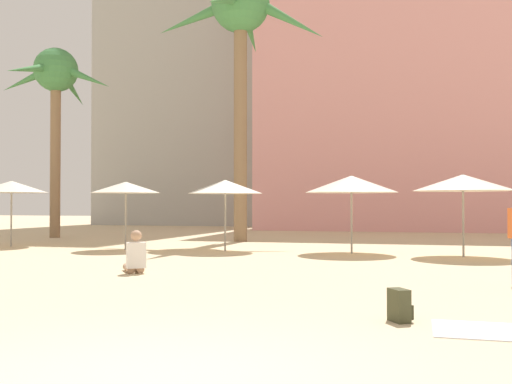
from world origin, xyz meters
The scene contains 11 objects.
hotel_pink centered at (5.00, 32.84, 8.90)m, with size 22.49×10.75×17.79m, color pink.
palm_tree_far_left centered at (-4.31, 18.05, 8.75)m, with size 7.10×7.24×10.69m.
palm_tree_left centered at (-12.96, 18.54, 6.84)m, with size 5.90×5.86×8.40m.
cafe_umbrella_0 centered at (0.47, 13.48, 2.10)m, with size 2.80×2.80×2.35m.
cafe_umbrella_1 centered at (-6.79, 13.07, 2.03)m, with size 2.25×2.25×2.22m.
cafe_umbrella_3 centered at (-11.39, 13.49, 2.10)m, with size 2.49×2.49×2.31m.
cafe_umbrella_5 centered at (3.64, 13.03, 2.10)m, with size 2.79×2.79×2.33m.
cafe_umbrella_6 centered at (-3.51, 13.43, 2.04)m, with size 2.38×2.38×2.26m.
beach_towel centered at (3.13, 2.91, 0.01)m, with size 1.56×1.03×0.01m, color white.
backpack centered at (1.97, 3.24, 0.20)m, with size 0.34×0.35×0.42m.
person_far_left centered at (-3.66, 7.28, 0.33)m, with size 0.80×0.93×0.93m.
Camera 1 is at (2.03, -4.52, 1.51)m, focal length 41.41 mm.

